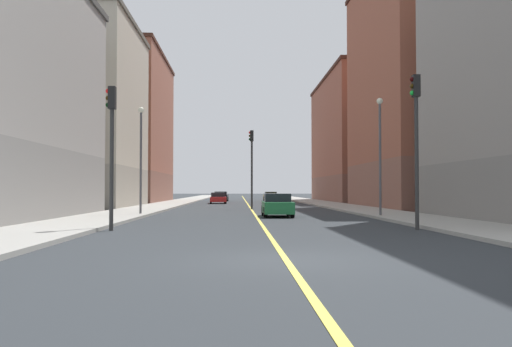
% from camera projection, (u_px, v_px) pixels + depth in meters
% --- Properties ---
extents(ground_plane, '(400.00, 400.00, 0.00)m').
position_uv_depth(ground_plane, '(286.00, 260.00, 12.55)').
color(ground_plane, '#2C3034').
rests_on(ground_plane, ground).
extents(sidewalk_left, '(3.99, 168.00, 0.15)m').
position_uv_depth(sidewalk_left, '(322.00, 203.00, 61.80)').
color(sidewalk_left, '#9E9B93').
rests_on(sidewalk_left, ground).
extents(sidewalk_right, '(3.99, 168.00, 0.15)m').
position_uv_depth(sidewalk_right, '(172.00, 203.00, 61.22)').
color(sidewalk_right, '#9E9B93').
rests_on(sidewalk_right, ground).
extents(lane_center_stripe, '(0.16, 154.00, 0.01)m').
position_uv_depth(lane_center_stripe, '(248.00, 204.00, 61.51)').
color(lane_center_stripe, '#E5D14C').
rests_on(lane_center_stripe, ground).
extents(building_left_mid, '(11.74, 19.11, 21.72)m').
position_uv_depth(building_left_mid, '(432.00, 86.00, 48.40)').
color(building_left_mid, brown).
rests_on(building_left_mid, ground).
extents(building_left_far, '(11.74, 25.24, 16.72)m').
position_uv_depth(building_left_far, '(366.00, 140.00, 73.15)').
color(building_left_far, brown).
rests_on(building_left_far, ground).
extents(building_right_midblock, '(11.74, 15.23, 16.82)m').
position_uv_depth(building_right_midblock, '(71.00, 115.00, 49.23)').
color(building_right_midblock, '#9D9688').
rests_on(building_right_midblock, ground).
extents(building_right_distant, '(11.74, 20.76, 18.68)m').
position_uv_depth(building_right_distant, '(119.00, 129.00, 68.67)').
color(building_right_distant, brown).
rests_on(building_right_distant, ground).
extents(traffic_light_left_near, '(0.40, 0.32, 6.30)m').
position_uv_depth(traffic_light_left_near, '(416.00, 130.00, 21.99)').
color(traffic_light_left_near, '#2D2D2D').
rests_on(traffic_light_left_near, ground).
extents(traffic_light_right_near, '(0.40, 0.32, 5.74)m').
position_uv_depth(traffic_light_right_near, '(111.00, 137.00, 21.56)').
color(traffic_light_right_near, '#2D2D2D').
rests_on(traffic_light_right_near, ground).
extents(traffic_light_median_far, '(0.40, 0.32, 6.54)m').
position_uv_depth(traffic_light_median_far, '(252.00, 159.00, 44.92)').
color(traffic_light_median_far, '#2D2D2D').
rests_on(traffic_light_median_far, ground).
extents(street_lamp_left_near, '(0.36, 0.36, 6.81)m').
position_uv_depth(street_lamp_left_near, '(380.00, 144.00, 31.42)').
color(street_lamp_left_near, '#4C4C51').
rests_on(street_lamp_left_near, ground).
extents(street_lamp_right_near, '(0.36, 0.36, 6.61)m').
position_uv_depth(street_lamp_right_near, '(141.00, 148.00, 33.62)').
color(street_lamp_right_near, '#4C4C51').
rests_on(street_lamp_right_near, ground).
extents(car_yellow, '(1.96, 4.48, 1.31)m').
position_uv_depth(car_yellow, '(271.00, 196.00, 77.21)').
color(car_yellow, gold).
rests_on(car_yellow, ground).
extents(car_black, '(2.07, 4.18, 1.35)m').
position_uv_depth(car_black, '(221.00, 196.00, 75.43)').
color(car_black, black).
rests_on(car_black, ground).
extents(car_red, '(2.06, 4.66, 1.28)m').
position_uv_depth(car_red, '(218.00, 198.00, 63.16)').
color(car_red, red).
rests_on(car_red, ground).
extents(car_green, '(1.79, 4.07, 1.39)m').
position_uv_depth(car_green, '(277.00, 205.00, 32.61)').
color(car_green, '#1E6B38').
rests_on(car_green, ground).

